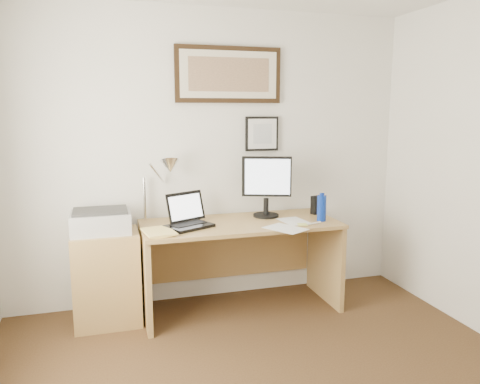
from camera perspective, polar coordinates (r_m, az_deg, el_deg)
name	(u,v)px	position (r m, az deg, el deg)	size (l,w,h in m)	color
wall_back	(212,158)	(4.07, -3.49, 4.22)	(3.50, 0.02, 2.50)	white
side_cabinet	(107,278)	(3.85, -15.91, -10.04)	(0.50, 0.40, 0.73)	olive
water_bottle	(322,208)	(3.92, 9.92, -1.95)	(0.07, 0.07, 0.21)	navy
bottle_cap	(322,194)	(3.90, 9.97, -0.27)	(0.04, 0.04, 0.02)	navy
speaker	(316,205)	(4.17, 9.22, -1.58)	(0.07, 0.06, 0.16)	black
paper_sheet_a	(285,228)	(3.65, 5.56, -4.44)	(0.22, 0.31, 0.00)	white
paper_sheet_b	(294,221)	(3.88, 6.59, -3.55)	(0.19, 0.28, 0.00)	white
sticky_pad	(302,224)	(3.77, 7.62, -3.94)	(0.07, 0.07, 0.01)	#D4D967
marker_pen	(314,223)	(3.81, 9.03, -3.78)	(0.02, 0.02, 0.14)	white
book	(145,234)	(3.51, -11.56, -5.00)	(0.21, 0.29, 0.02)	#F0D170
desk	(237,247)	(3.98, -0.32, -6.72)	(1.60, 0.70, 0.75)	olive
laptop	(188,219)	(3.72, -6.38, -3.29)	(0.41, 0.43, 0.26)	black
lcd_monitor	(267,183)	(3.98, 3.26, 1.05)	(0.41, 0.22, 0.52)	black
printer	(101,221)	(3.73, -16.62, -3.43)	(0.44, 0.34, 0.18)	#AAAAAC
desk_lamp	(168,169)	(3.82, -8.83, 2.79)	(0.29, 0.27, 0.53)	silver
picture_large	(229,75)	(4.07, -1.38, 14.11)	(0.92, 0.04, 0.47)	black
picture_small	(262,134)	(4.15, 2.68, 7.11)	(0.30, 0.03, 0.30)	black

